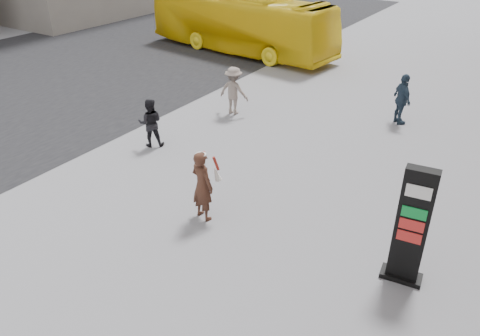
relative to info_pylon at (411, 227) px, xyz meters
The scene contains 8 objects.
ground 5.24m from the info_pylon, 167.31° to the right, with size 100.00×100.00×0.00m, color #9E9EA3.
road 18.42m from the info_pylon, 167.80° to the left, with size 16.00×60.00×0.01m, color black.
info_pylon is the anchor object (origin of this frame).
woman 4.78m from the info_pylon, behind, with size 0.78×0.73×1.81m.
bus 18.19m from the info_pylon, 133.61° to the left, with size 2.55×10.89×3.03m, color yellow.
pedestrian_a 8.81m from the info_pylon, 167.62° to the left, with size 0.76×0.60×1.57m, color black.
pedestrian_b 9.71m from the info_pylon, 144.63° to the left, with size 1.14×0.66×1.77m, color gray.
pedestrian_c 8.42m from the info_pylon, 106.92° to the left, with size 1.06×0.44×1.80m, color #293C4D.
Camera 1 is at (6.20, -6.90, 6.65)m, focal length 35.00 mm.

